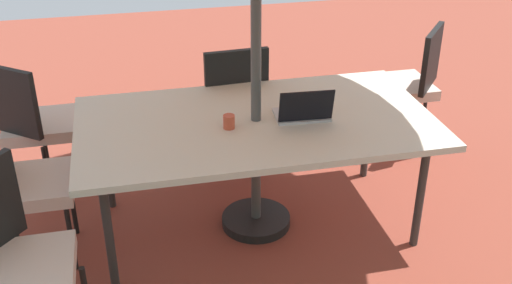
% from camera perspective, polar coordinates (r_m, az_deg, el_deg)
% --- Properties ---
extents(ground_plane, '(10.00, 10.00, 0.02)m').
position_cam_1_polar(ground_plane, '(4.09, 0.00, -7.59)').
color(ground_plane, brown).
extents(dining_table, '(2.11, 1.14, 0.75)m').
position_cam_1_polar(dining_table, '(3.71, 0.00, 1.42)').
color(dining_table, silver).
rests_on(dining_table, ground_plane).
extents(chair_southwest, '(0.58, 0.58, 0.98)m').
position_cam_1_polar(chair_southwest, '(4.90, 13.73, 5.44)').
color(chair_southwest, beige).
rests_on(chair_southwest, ground_plane).
extents(chair_east, '(0.46, 0.46, 0.98)m').
position_cam_1_polar(chair_east, '(3.75, -20.83, -3.02)').
color(chair_east, beige).
rests_on(chair_east, ground_plane).
extents(chair_south, '(0.46, 0.47, 0.98)m').
position_cam_1_polar(chair_south, '(4.43, -2.14, 3.78)').
color(chair_south, beige).
rests_on(chair_south, ground_plane).
extents(chair_northeast, '(0.59, 0.58, 0.98)m').
position_cam_1_polar(chair_northeast, '(3.13, -21.43, -9.74)').
color(chair_northeast, beige).
rests_on(chair_northeast, ground_plane).
extents(chair_southeast, '(0.58, 0.58, 0.98)m').
position_cam_1_polar(chair_southeast, '(4.39, -19.78, 1.85)').
color(chair_southeast, beige).
rests_on(chair_southeast, ground_plane).
extents(laptop, '(0.33, 0.26, 0.21)m').
position_cam_1_polar(laptop, '(3.69, 4.33, 2.78)').
color(laptop, '#B7B7BC').
rests_on(laptop, dining_table).
extents(cup, '(0.07, 0.07, 0.08)m').
position_cam_1_polar(cup, '(3.58, -2.48, 1.86)').
color(cup, '#CC4C33').
rests_on(cup, dining_table).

